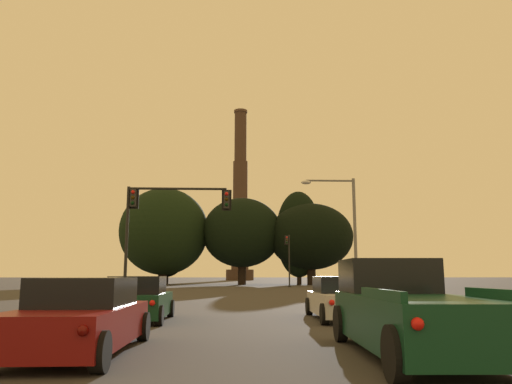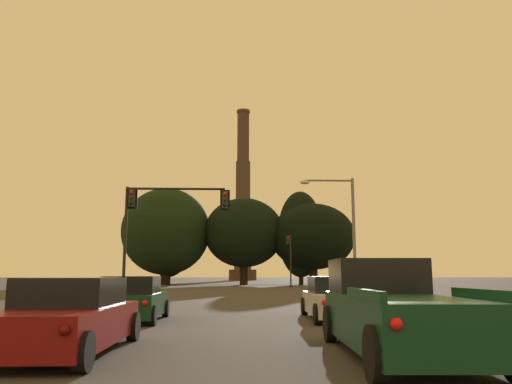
% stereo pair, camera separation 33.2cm
% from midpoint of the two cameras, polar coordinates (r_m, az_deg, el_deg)
% --- Properties ---
extents(sedan_right_lane_second, '(2.09, 4.75, 1.43)m').
position_cam_midpoint_polar(sedan_right_lane_second, '(17.52, 9.65, -11.98)').
color(sedan_right_lane_second, silver).
rests_on(sedan_right_lane_second, ground_plane).
extents(hatchback_left_lane_second, '(1.99, 4.14, 1.44)m').
position_cam_midpoint_polar(hatchback_left_lane_second, '(16.99, -13.28, -11.96)').
color(hatchback_left_lane_second, '#0F3823').
rests_on(hatchback_left_lane_second, ground_plane).
extents(sedan_left_lane_third, '(2.01, 4.72, 1.43)m').
position_cam_midpoint_polar(sedan_left_lane_third, '(10.46, -19.78, -13.37)').
color(sedan_left_lane_third, maroon).
rests_on(sedan_left_lane_third, ground_plane).
extents(pickup_truck_right_lane_third, '(2.36, 5.57, 1.82)m').
position_cam_midpoint_polar(pickup_truck_right_lane_third, '(10.08, 16.59, -12.92)').
color(pickup_truck_right_lane_third, '#0F3823').
rests_on(pickup_truck_right_lane_third, ground_plane).
extents(traffic_light_far_right, '(0.78, 0.50, 6.49)m').
position_cam_midpoint_polar(traffic_light_far_right, '(63.11, 4.00, -6.93)').
color(traffic_light_far_right, black).
rests_on(traffic_light_far_right, ground_plane).
extents(traffic_light_overhead_left, '(6.26, 0.50, 6.62)m').
position_cam_midpoint_polar(traffic_light_overhead_left, '(29.80, -10.58, -2.35)').
color(traffic_light_overhead_left, black).
rests_on(traffic_light_overhead_left, ground_plane).
extents(street_lamp, '(3.50, 0.36, 7.64)m').
position_cam_midpoint_polar(street_lamp, '(32.31, 10.34, -3.42)').
color(street_lamp, slate).
rests_on(street_lamp, ground_plane).
extents(smokestack, '(7.63, 7.63, 48.71)m').
position_cam_midpoint_polar(smokestack, '(140.31, -1.44, -2.23)').
color(smokestack, '#3C2B22').
rests_on(smokestack, ground_plane).
extents(treeline_far_right, '(7.05, 6.35, 14.47)m').
position_cam_midpoint_polar(treeline_far_right, '(78.12, 5.23, -4.80)').
color(treeline_far_right, black).
rests_on(treeline_far_right, ground_plane).
extents(treeline_center_left, '(13.62, 12.26, 14.84)m').
position_cam_midpoint_polar(treeline_center_left, '(78.58, -10.13, -4.45)').
color(treeline_center_left, black).
rests_on(treeline_center_left, ground_plane).
extents(treeline_center_right, '(12.22, 11.00, 13.29)m').
position_cam_midpoint_polar(treeline_center_right, '(77.26, -1.26, -4.66)').
color(treeline_center_right, black).
rests_on(treeline_center_right, ground_plane).
extents(treeline_right_mid, '(7.51, 6.76, 12.32)m').
position_cam_midpoint_polar(treeline_right_mid, '(80.95, -9.79, -5.61)').
color(treeline_right_mid, black).
rests_on(treeline_right_mid, ground_plane).
extents(treeline_far_left, '(12.97, 11.67, 12.37)m').
position_cam_midpoint_polar(treeline_far_left, '(77.21, 6.61, -5.08)').
color(treeline_far_left, black).
rests_on(treeline_far_left, ground_plane).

